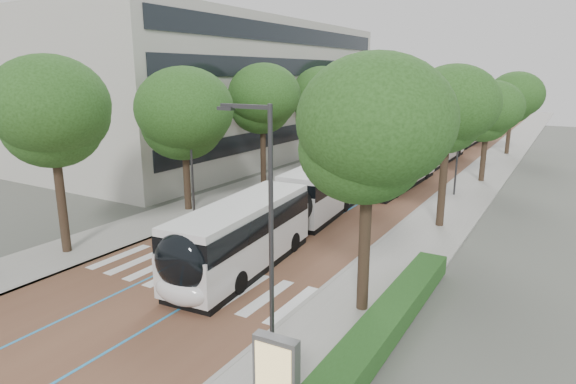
% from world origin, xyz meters
% --- Properties ---
extents(ground, '(160.00, 160.00, 0.00)m').
position_xyz_m(ground, '(0.00, 0.00, 0.00)').
color(ground, '#51544C').
rests_on(ground, ground).
extents(road, '(11.00, 140.00, 0.02)m').
position_xyz_m(road, '(0.00, 40.00, 0.01)').
color(road, brown).
rests_on(road, ground).
extents(sidewalk_left, '(4.00, 140.00, 0.12)m').
position_xyz_m(sidewalk_left, '(-7.50, 40.00, 0.06)').
color(sidewalk_left, gray).
rests_on(sidewalk_left, ground).
extents(sidewalk_right, '(4.00, 140.00, 0.12)m').
position_xyz_m(sidewalk_right, '(7.50, 40.00, 0.06)').
color(sidewalk_right, gray).
rests_on(sidewalk_right, ground).
extents(kerb_left, '(0.20, 140.00, 0.14)m').
position_xyz_m(kerb_left, '(-5.60, 40.00, 0.06)').
color(kerb_left, gray).
rests_on(kerb_left, ground).
extents(kerb_right, '(0.20, 140.00, 0.14)m').
position_xyz_m(kerb_right, '(5.60, 40.00, 0.06)').
color(kerb_right, gray).
rests_on(kerb_right, ground).
extents(zebra_crossing, '(10.55, 3.60, 0.01)m').
position_xyz_m(zebra_crossing, '(0.20, 1.00, 0.03)').
color(zebra_crossing, silver).
rests_on(zebra_crossing, ground).
extents(lane_line_left, '(0.12, 126.00, 0.01)m').
position_xyz_m(lane_line_left, '(-1.60, 40.00, 0.02)').
color(lane_line_left, '#2786C3').
rests_on(lane_line_left, road).
extents(lane_line_right, '(0.12, 126.00, 0.01)m').
position_xyz_m(lane_line_right, '(1.60, 40.00, 0.02)').
color(lane_line_right, '#2786C3').
rests_on(lane_line_right, road).
extents(office_building, '(18.11, 40.00, 14.00)m').
position_xyz_m(office_building, '(-19.47, 28.00, 7.00)').
color(office_building, '#B7B4A9').
rests_on(office_building, ground).
extents(hedge, '(1.20, 14.00, 0.80)m').
position_xyz_m(hedge, '(9.10, 0.00, 0.52)').
color(hedge, '#204718').
rests_on(hedge, sidewalk_right).
extents(streetlight_near, '(1.82, 0.20, 8.00)m').
position_xyz_m(streetlight_near, '(6.62, -3.00, 4.82)').
color(streetlight_near, '#333336').
rests_on(streetlight_near, sidewalk_right).
extents(streetlight_far, '(1.82, 0.20, 8.00)m').
position_xyz_m(streetlight_far, '(6.62, 22.00, 4.82)').
color(streetlight_far, '#333336').
rests_on(streetlight_far, sidewalk_right).
extents(lamp_post_left, '(0.14, 0.14, 8.00)m').
position_xyz_m(lamp_post_left, '(-6.10, 8.00, 4.12)').
color(lamp_post_left, '#333336').
rests_on(lamp_post_left, sidewalk_left).
extents(trees_left, '(6.23, 60.33, 9.81)m').
position_xyz_m(trees_left, '(-7.50, 24.35, 6.56)').
color(trees_left, black).
rests_on(trees_left, ground).
extents(trees_right, '(5.83, 47.67, 9.07)m').
position_xyz_m(trees_right, '(7.70, 23.19, 6.23)').
color(trees_right, black).
rests_on(trees_right, ground).
extents(lead_bus, '(4.17, 18.54, 3.20)m').
position_xyz_m(lead_bus, '(1.06, 6.74, 1.63)').
color(lead_bus, black).
rests_on(lead_bus, ground).
extents(bus_queued_0, '(2.82, 12.45, 3.20)m').
position_xyz_m(bus_queued_0, '(2.19, 22.47, 1.62)').
color(bus_queued_0, silver).
rests_on(bus_queued_0, ground).
extents(bus_queued_1, '(2.72, 12.44, 3.20)m').
position_xyz_m(bus_queued_1, '(2.17, 35.61, 1.62)').
color(bus_queued_1, silver).
rests_on(bus_queued_1, ground).
extents(bus_queued_2, '(2.88, 12.47, 3.20)m').
position_xyz_m(bus_queued_2, '(2.02, 48.71, 1.62)').
color(bus_queued_2, silver).
rests_on(bus_queued_2, ground).
extents(bus_queued_3, '(2.63, 12.42, 3.20)m').
position_xyz_m(bus_queued_3, '(2.03, 62.58, 1.62)').
color(bus_queued_3, silver).
rests_on(bus_queued_3, ground).
extents(ad_panel, '(1.21, 0.49, 2.49)m').
position_xyz_m(ad_panel, '(8.22, -5.02, 1.42)').
color(ad_panel, '#59595B').
rests_on(ad_panel, sidewalk_right).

